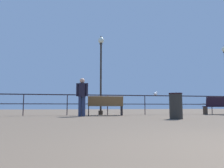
% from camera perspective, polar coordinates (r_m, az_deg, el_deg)
% --- Properties ---
extents(pier_railing, '(20.54, 0.05, 1.04)m').
position_cam_1_polar(pier_railing, '(11.08, -1.20, -4.29)').
color(pier_railing, black).
rests_on(pier_railing, ground_plane).
extents(bench_near_left, '(1.74, 0.85, 0.93)m').
position_cam_1_polar(bench_near_left, '(10.37, -1.78, -5.57)').
color(bench_near_left, brown).
rests_on(bench_near_left, ground_plane).
extents(bench_near_right, '(1.68, 0.73, 0.96)m').
position_cam_1_polar(bench_near_right, '(13.09, 26.80, -5.00)').
color(bench_near_right, black).
rests_on(bench_near_right, ground_plane).
extents(lamppost_center, '(0.32, 0.32, 4.28)m').
position_cam_1_polar(lamppost_center, '(11.50, -2.99, 4.93)').
color(lamppost_center, '#2D261F').
rests_on(lamppost_center, ground_plane).
extents(person_by_bench, '(0.52, 0.33, 1.70)m').
position_cam_1_polar(person_by_bench, '(9.61, -8.03, -2.76)').
color(person_by_bench, '#242E4F').
rests_on(person_by_bench, ground_plane).
extents(seagull_on_rail, '(0.37, 0.31, 0.21)m').
position_cam_1_polar(seagull_on_rail, '(11.91, 11.59, -2.53)').
color(seagull_on_rail, white).
rests_on(seagull_on_rail, pier_railing).
extents(trash_bin, '(0.48, 0.48, 0.92)m').
position_cam_1_polar(trash_bin, '(7.92, 16.71, -5.63)').
color(trash_bin, '#282623').
rests_on(trash_bin, ground_plane).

